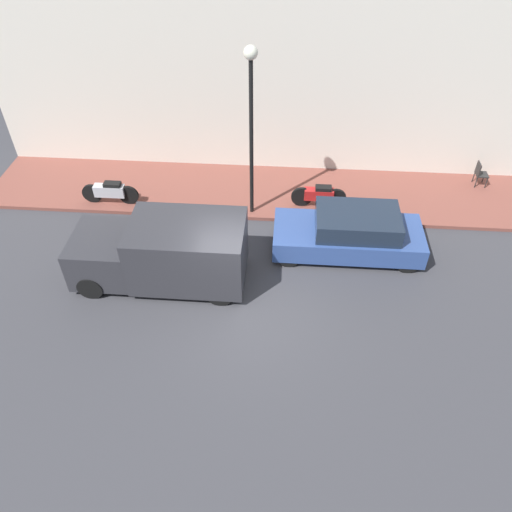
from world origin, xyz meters
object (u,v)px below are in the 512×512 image
delivery_van (162,252)px  scooter_silver (110,192)px  parked_car (350,233)px  motorcycle_red (319,195)px  streetlamp (251,105)px  cafe_chair (480,173)px

delivery_van → scooter_silver: delivery_van is taller
parked_car → delivery_van: (-1.55, 5.17, 0.30)m
motorcycle_red → parked_car: bearing=-157.3°
motorcycle_red → streetlamp: (-0.44, 2.15, 3.20)m
motorcycle_red → cafe_chair: bearing=-73.2°
parked_car → scooter_silver: (1.72, 7.66, -0.11)m
delivery_van → scooter_silver: bearing=37.3°
delivery_van → motorcycle_red: bearing=-50.4°
scooter_silver → cafe_chair: (1.97, -12.31, 0.05)m
scooter_silver → motorcycle_red: bearing=-87.4°
parked_car → scooter_silver: bearing=77.3°
parked_car → cafe_chair: size_ratio=5.04×
motorcycle_red → streetlamp: streetlamp is taller
delivery_van → parked_car: bearing=-73.3°
motorcycle_red → cafe_chair: cafe_chair is taller
scooter_silver → streetlamp: 5.65m
scooter_silver → cafe_chair: cafe_chair is taller
parked_car → scooter_silver: size_ratio=2.31×
scooter_silver → motorcycle_red: scooter_silver is taller
streetlamp → scooter_silver: bearing=88.4°
streetlamp → motorcycle_red: bearing=-78.5°
motorcycle_red → streetlamp: size_ratio=0.34×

